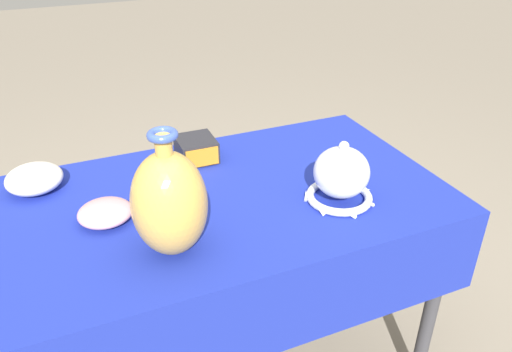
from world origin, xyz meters
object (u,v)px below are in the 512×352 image
at_px(bowl_shallow_ivory, 34,179).
at_px(bowl_shallow_rose, 105,213).
at_px(vase_tall_bulbous, 169,203).
at_px(vase_dome_bell, 341,177).
at_px(mosaic_tile_box, 196,149).

height_order(bowl_shallow_ivory, bowl_shallow_rose, bowl_shallow_ivory).
relative_size(vase_tall_bulbous, vase_dome_bell, 1.57).
distance_m(mosaic_tile_box, bowl_shallow_ivory, 0.48).
distance_m(mosaic_tile_box, bowl_shallow_rose, 0.40).
relative_size(vase_dome_bell, bowl_shallow_rose, 1.40).
bearing_deg(bowl_shallow_rose, vase_tall_bulbous, -55.14).
bearing_deg(mosaic_tile_box, vase_tall_bulbous, -113.19).
bearing_deg(vase_dome_bell, bowl_shallow_ivory, 153.25).
xyz_separation_m(vase_dome_bell, mosaic_tile_box, (-0.29, 0.39, -0.04)).
relative_size(vase_tall_bulbous, mosaic_tile_box, 2.33).
height_order(vase_tall_bulbous, mosaic_tile_box, vase_tall_bulbous).
relative_size(mosaic_tile_box, bowl_shallow_ivory, 0.85).
bearing_deg(bowl_shallow_ivory, vase_tall_bulbous, -55.48).
xyz_separation_m(vase_tall_bulbous, vase_dome_bell, (0.48, 0.03, -0.06)).
height_order(vase_dome_bell, bowl_shallow_ivory, vase_dome_bell).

